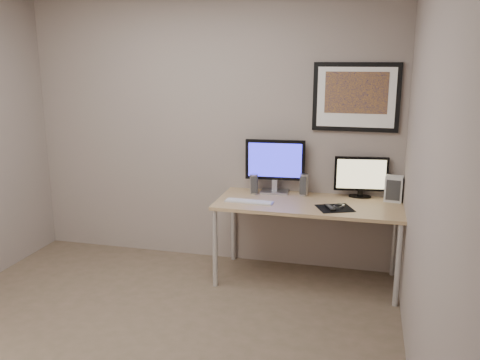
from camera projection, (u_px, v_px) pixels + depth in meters
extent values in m
plane|color=brown|center=(140.00, 345.00, 3.56)|extent=(3.60, 3.60, 0.00)
plane|color=gray|center=(210.00, 128.00, 4.85)|extent=(3.60, 0.00, 3.60)
plane|color=gray|center=(427.00, 179.00, 2.82)|extent=(0.00, 3.40, 3.40)
cube|color=olive|center=(308.00, 204.00, 4.42)|extent=(1.60, 0.70, 0.03)
cylinder|color=silver|center=(215.00, 248.00, 4.40)|extent=(0.04, 0.04, 0.70)
cylinder|color=silver|center=(233.00, 226.00, 4.98)|extent=(0.04, 0.04, 0.70)
cylinder|color=silver|center=(398.00, 265.00, 4.04)|extent=(0.04, 0.04, 0.70)
cylinder|color=silver|center=(394.00, 239.00, 4.62)|extent=(0.04, 0.04, 0.70)
cube|color=black|center=(356.00, 97.00, 4.44)|extent=(0.75, 0.03, 0.60)
cube|color=white|center=(356.00, 97.00, 4.42)|extent=(0.67, 0.00, 0.52)
cube|color=orange|center=(356.00, 93.00, 4.41)|extent=(0.54, 0.00, 0.36)
cube|color=#AFB0B4|center=(275.00, 192.00, 4.74)|extent=(0.27, 0.20, 0.02)
cube|color=#AFB0B4|center=(275.00, 185.00, 4.72)|extent=(0.05, 0.04, 0.11)
cube|color=black|center=(275.00, 160.00, 4.66)|extent=(0.55, 0.08, 0.37)
cube|color=#1F1DBC|center=(275.00, 160.00, 4.65)|extent=(0.49, 0.04, 0.31)
cube|color=black|center=(360.00, 196.00, 4.58)|extent=(0.21, 0.13, 0.02)
cube|color=black|center=(360.00, 193.00, 4.58)|extent=(0.05, 0.04, 0.05)
cube|color=black|center=(361.00, 174.00, 4.53)|extent=(0.47, 0.09, 0.31)
cube|color=tan|center=(361.00, 174.00, 4.52)|extent=(0.43, 0.06, 0.26)
cylinder|color=#AFB0B4|center=(254.00, 184.00, 4.67)|extent=(0.09, 0.09, 0.19)
cylinder|color=#AFB0B4|center=(304.00, 185.00, 4.62)|extent=(0.09, 0.09, 0.20)
cube|color=silver|center=(249.00, 201.00, 4.42)|extent=(0.43, 0.14, 0.01)
cube|color=black|center=(335.00, 208.00, 4.24)|extent=(0.35, 0.34, 0.00)
ellipsoid|color=black|center=(339.00, 205.00, 4.25)|extent=(0.09, 0.12, 0.03)
cube|color=black|center=(330.00, 207.00, 4.23)|extent=(0.11, 0.18, 0.02)
cube|color=silver|center=(394.00, 189.00, 4.43)|extent=(0.16, 0.13, 0.23)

